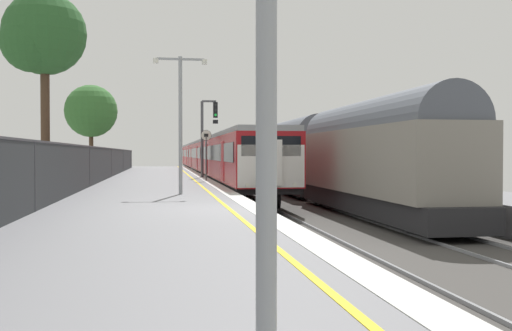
{
  "coord_description": "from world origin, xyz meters",
  "views": [
    {
      "loc": [
        -2.16,
        -16.07,
        1.52
      ],
      "look_at": [
        1.61,
        7.66,
        1.03
      ],
      "focal_mm": 41.52,
      "sensor_mm": 36.0,
      "label": 1
    }
  ],
  "objects_px": {
    "background_tree_centre": "(90,112)",
    "speed_limit_sign": "(206,149)",
    "commuter_train_at_platform": "(209,156)",
    "freight_train_adjacent_track": "(271,154)",
    "background_tree_left": "(41,37)",
    "platform_lamp_mid": "(180,112)",
    "signal_gantry": "(206,129)"
  },
  "relations": [
    {
      "from": "commuter_train_at_platform",
      "to": "speed_limit_sign",
      "type": "relative_size",
      "value": 22.33
    },
    {
      "from": "speed_limit_sign",
      "to": "background_tree_left",
      "type": "height_order",
      "value": "background_tree_left"
    },
    {
      "from": "commuter_train_at_platform",
      "to": "signal_gantry",
      "type": "distance_m",
      "value": 16.8
    },
    {
      "from": "freight_train_adjacent_track",
      "to": "speed_limit_sign",
      "type": "relative_size",
      "value": 20.87
    },
    {
      "from": "freight_train_adjacent_track",
      "to": "platform_lamp_mid",
      "type": "relative_size",
      "value": 11.5
    },
    {
      "from": "commuter_train_at_platform",
      "to": "signal_gantry",
      "type": "height_order",
      "value": "signal_gantry"
    },
    {
      "from": "signal_gantry",
      "to": "platform_lamp_mid",
      "type": "xyz_separation_m",
      "value": [
        -2.11,
        -15.45,
        -0.01
      ]
    },
    {
      "from": "speed_limit_sign",
      "to": "signal_gantry",
      "type": "bearing_deg",
      "value": 85.57
    },
    {
      "from": "freight_train_adjacent_track",
      "to": "background_tree_centre",
      "type": "height_order",
      "value": "background_tree_centre"
    },
    {
      "from": "platform_lamp_mid",
      "to": "background_tree_centre",
      "type": "bearing_deg",
      "value": 103.05
    },
    {
      "from": "freight_train_adjacent_track",
      "to": "background_tree_left",
      "type": "distance_m",
      "value": 22.4
    },
    {
      "from": "signal_gantry",
      "to": "background_tree_centre",
      "type": "height_order",
      "value": "background_tree_centre"
    },
    {
      "from": "signal_gantry",
      "to": "background_tree_left",
      "type": "relative_size",
      "value": 0.56
    },
    {
      "from": "signal_gantry",
      "to": "background_tree_centre",
      "type": "distance_m",
      "value": 15.56
    },
    {
      "from": "commuter_train_at_platform",
      "to": "background_tree_centre",
      "type": "distance_m",
      "value": 11.44
    },
    {
      "from": "background_tree_centre",
      "to": "background_tree_left",
      "type": "bearing_deg",
      "value": -88.6
    },
    {
      "from": "platform_lamp_mid",
      "to": "background_tree_centre",
      "type": "distance_m",
      "value": 29.06
    },
    {
      "from": "freight_train_adjacent_track",
      "to": "background_tree_centre",
      "type": "distance_m",
      "value": 15.69
    },
    {
      "from": "freight_train_adjacent_track",
      "to": "speed_limit_sign",
      "type": "bearing_deg",
      "value": -116.46
    },
    {
      "from": "background_tree_left",
      "to": "background_tree_centre",
      "type": "distance_m",
      "value": 23.0
    },
    {
      "from": "background_tree_centre",
      "to": "speed_limit_sign",
      "type": "bearing_deg",
      "value": -64.84
    },
    {
      "from": "freight_train_adjacent_track",
      "to": "background_tree_left",
      "type": "relative_size",
      "value": 6.77
    },
    {
      "from": "commuter_train_at_platform",
      "to": "speed_limit_sign",
      "type": "distance_m",
      "value": 21.56
    },
    {
      "from": "freight_train_adjacent_track",
      "to": "signal_gantry",
      "type": "height_order",
      "value": "signal_gantry"
    },
    {
      "from": "commuter_train_at_platform",
      "to": "platform_lamp_mid",
      "type": "xyz_separation_m",
      "value": [
        -3.58,
        -32.09,
        1.8
      ]
    },
    {
      "from": "background_tree_left",
      "to": "signal_gantry",
      "type": "bearing_deg",
      "value": 51.36
    },
    {
      "from": "speed_limit_sign",
      "to": "background_tree_left",
      "type": "xyz_separation_m",
      "value": [
        -7.72,
        -5.29,
        4.91
      ]
    },
    {
      "from": "background_tree_centre",
      "to": "freight_train_adjacent_track",
      "type": "bearing_deg",
      "value": -22.6
    },
    {
      "from": "commuter_train_at_platform",
      "to": "speed_limit_sign",
      "type": "bearing_deg",
      "value": -94.91
    },
    {
      "from": "commuter_train_at_platform",
      "to": "signal_gantry",
      "type": "bearing_deg",
      "value": -95.05
    },
    {
      "from": "signal_gantry",
      "to": "speed_limit_sign",
      "type": "bearing_deg",
      "value": -94.43
    },
    {
      "from": "signal_gantry",
      "to": "speed_limit_sign",
      "type": "relative_size",
      "value": 1.73
    }
  ]
}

